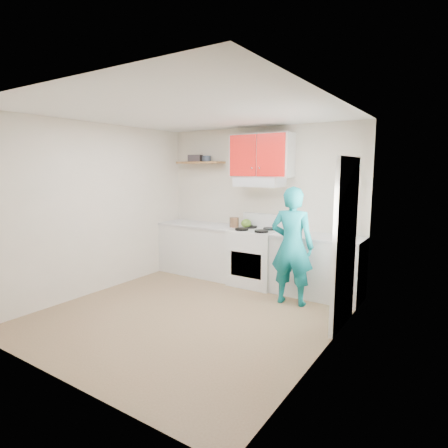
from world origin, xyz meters
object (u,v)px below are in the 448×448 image
Objects in this scene: person at (292,246)px; kettle at (246,223)px; tin at (206,159)px; crock at (234,223)px; stove at (255,257)px.

kettle is at bearing -35.87° from person.
tin reaches higher than crock.
crock is at bearing -13.21° from tin.
crock is 0.11× the size of person.
tin is at bearing -162.81° from kettle.
kettle is 0.93× the size of crock.
person reaches higher than kettle.
tin is at bearing 170.08° from stove.
crock is (-0.44, 0.04, 0.53)m from stove.
person is (1.09, -0.61, -0.16)m from kettle.
person is (1.28, -0.53, -0.16)m from crock.
crock is (0.69, -0.16, -1.09)m from tin.
crock is (-0.19, -0.07, -0.00)m from kettle.
stove is at bearing -9.92° from tin.
tin reaches higher than stove.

